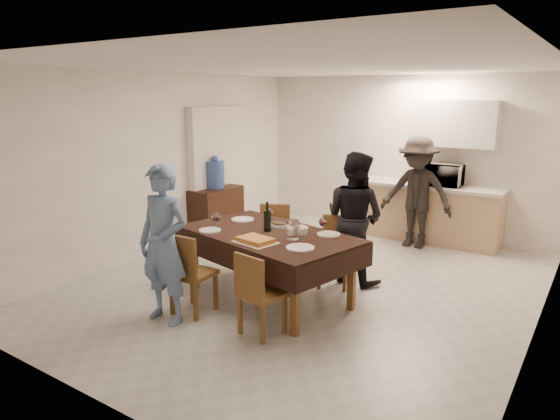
{
  "coord_description": "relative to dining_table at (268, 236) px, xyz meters",
  "views": [
    {
      "loc": [
        2.92,
        -5.04,
        2.28
      ],
      "look_at": [
        -0.24,
        -0.3,
        0.96
      ],
      "focal_mm": 32.0,
      "sensor_mm": 36.0,
      "label": 1
    }
  ],
  "objects": [
    {
      "name": "savoury_tart",
      "position": [
        0.1,
        -0.38,
        0.06
      ],
      "size": [
        0.47,
        0.39,
        0.05
      ],
      "primitive_type": "cube",
      "rotation": [
        0.0,
        0.0,
        -0.18
      ],
      "color": "#CE7E3C",
      "rests_on": "dining_table"
    },
    {
      "name": "mushroom_dish",
      "position": [
        -0.05,
        0.28,
        0.05
      ],
      "size": [
        0.19,
        0.19,
        0.03
      ],
      "primitive_type": "cylinder",
      "color": "silver",
      "rests_on": "dining_table"
    },
    {
      "name": "plate_near_left",
      "position": [
        -0.6,
        -0.3,
        0.04
      ],
      "size": [
        0.25,
        0.25,
        0.01
      ],
      "primitive_type": "cylinder",
      "color": "silver",
      "rests_on": "dining_table"
    },
    {
      "name": "floor",
      "position": [
        0.16,
        0.65,
        -0.74
      ],
      "size": [
        5.0,
        6.0,
        0.02
      ],
      "primitive_type": "cube",
      "color": "beige",
      "rests_on": "ground"
    },
    {
      "name": "kitchen_worktop",
      "position": [
        0.76,
        3.33,
        0.14
      ],
      "size": [
        2.24,
        0.64,
        0.05
      ],
      "primitive_type": "cube",
      "color": "#BBBCB6",
      "rests_on": "kitchen_base_cabinet"
    },
    {
      "name": "water_pitcher",
      "position": [
        0.35,
        -0.05,
        0.14
      ],
      "size": [
        0.13,
        0.13,
        0.21
      ],
      "primitive_type": "cylinder",
      "color": "white",
      "rests_on": "dining_table"
    },
    {
      "name": "plate_far_left",
      "position": [
        -0.6,
        0.3,
        0.04
      ],
      "size": [
        0.27,
        0.27,
        0.02
      ],
      "primitive_type": "cylinder",
      "color": "silver",
      "rests_on": "dining_table"
    },
    {
      "name": "salad_bowl",
      "position": [
        0.3,
        0.18,
        0.07
      ],
      "size": [
        0.18,
        0.18,
        0.07
      ],
      "primitive_type": "cylinder",
      "color": "silver",
      "rests_on": "dining_table"
    },
    {
      "name": "chair_far_left",
      "position": [
        -0.45,
        0.67,
        -0.21
      ],
      "size": [
        0.54,
        0.56,
        0.47
      ],
      "rotation": [
        0.0,
        0.0,
        3.62
      ],
      "color": "brown",
      "rests_on": "floor"
    },
    {
      "name": "person_near",
      "position": [
        -0.55,
        -1.05,
        0.08
      ],
      "size": [
        0.61,
        0.42,
        1.63
      ],
      "primitive_type": "imported",
      "rotation": [
        0.0,
        0.0,
        0.05
      ],
      "color": "#5F7EA7",
      "rests_on": "floor"
    },
    {
      "name": "microwave",
      "position": [
        0.94,
        3.33,
        0.33
      ],
      "size": [
        0.59,
        0.4,
        0.33
      ],
      "primitive_type": "imported",
      "rotation": [
        0.0,
        0.0,
        3.14
      ],
      "color": "silver",
      "rests_on": "kitchen_worktop"
    },
    {
      "name": "ceiling",
      "position": [
        0.16,
        0.65,
        1.86
      ],
      "size": [
        5.0,
        6.0,
        0.02
      ],
      "primitive_type": "cube",
      "color": "white",
      "rests_on": "wall_back"
    },
    {
      "name": "chair_near_left",
      "position": [
        -0.45,
        -0.83,
        -0.2
      ],
      "size": [
        0.42,
        0.42,
        0.48
      ],
      "rotation": [
        0.0,
        0.0,
        0.05
      ],
      "color": "brown",
      "rests_on": "floor"
    },
    {
      "name": "wine_glass_a",
      "position": [
        -0.55,
        -0.25,
        0.14
      ],
      "size": [
        0.09,
        0.09,
        0.21
      ],
      "primitive_type": null,
      "color": "white",
      "rests_on": "dining_table"
    },
    {
      "name": "wine_glass_c",
      "position": [
        -0.2,
        0.3,
        0.13
      ],
      "size": [
        0.09,
        0.09,
        0.2
      ],
      "primitive_type": null,
      "color": "white",
      "rests_on": "dining_table"
    },
    {
      "name": "wall_right",
      "position": [
        2.66,
        0.65,
        0.56
      ],
      "size": [
        0.02,
        6.0,
        2.6
      ],
      "primitive_type": "cube",
      "color": "white",
      "rests_on": "floor"
    },
    {
      "name": "person_kitchen",
      "position": [
        0.71,
        2.88,
        0.1
      ],
      "size": [
        1.09,
        0.63,
        1.68
      ],
      "primitive_type": "imported",
      "color": "black",
      "rests_on": "floor"
    },
    {
      "name": "chair_far_right",
      "position": [
        0.45,
        0.67,
        -0.22
      ],
      "size": [
        0.48,
        0.49,
        0.46
      ],
      "rotation": [
        0.0,
        0.0,
        3.43
      ],
      "color": "brown",
      "rests_on": "floor"
    },
    {
      "name": "dining_table",
      "position": [
        0.0,
        0.0,
        0.0
      ],
      "size": [
        2.19,
        1.57,
        0.78
      ],
      "rotation": [
        0.0,
        0.0,
        -0.22
      ],
      "color": "black",
      "rests_on": "floor"
    },
    {
      "name": "plate_far_right",
      "position": [
        0.6,
        0.3,
        0.04
      ],
      "size": [
        0.26,
        0.26,
        0.01
      ],
      "primitive_type": "cylinder",
      "color": "silver",
      "rests_on": "dining_table"
    },
    {
      "name": "water_jug",
      "position": [
        -2.12,
        1.55,
        0.31
      ],
      "size": [
        0.29,
        0.29,
        0.44
      ],
      "primitive_type": "cylinder",
      "color": "#3D61B3",
      "rests_on": "console"
    },
    {
      "name": "wine_glass_b",
      "position": [
        0.55,
        0.25,
        0.14
      ],
      "size": [
        0.09,
        0.09,
        0.2
      ],
      "primitive_type": null,
      "color": "white",
      "rests_on": "dining_table"
    },
    {
      "name": "stub_partition",
      "position": [
        -2.26,
        1.85,
        0.31
      ],
      "size": [
        0.15,
        1.4,
        2.1
      ],
      "primitive_type": "cube",
      "color": "silver",
      "rests_on": "floor"
    },
    {
      "name": "wall_front",
      "position": [
        0.16,
        -2.35,
        0.56
      ],
      "size": [
        5.0,
        0.02,
        2.6
      ],
      "primitive_type": "cube",
      "color": "white",
      "rests_on": "floor"
    },
    {
      "name": "wall_left",
      "position": [
        -2.34,
        0.65,
        0.56
      ],
      "size": [
        0.02,
        6.0,
        2.6
      ],
      "primitive_type": "cube",
      "color": "white",
      "rests_on": "floor"
    },
    {
      "name": "plate_near_right",
      "position": [
        0.6,
        -0.3,
        0.04
      ],
      "size": [
        0.29,
        0.29,
        0.02
      ],
      "primitive_type": "cylinder",
      "color": "silver",
      "rests_on": "dining_table"
    },
    {
      "name": "wine_bottle",
      "position": [
        -0.05,
        0.05,
        0.21
      ],
      "size": [
        0.08,
        0.08,
        0.34
      ],
      "primitive_type": null,
      "color": "black",
      "rests_on": "dining_table"
    },
    {
      "name": "console",
      "position": [
        -2.12,
        1.55,
        -0.33
      ],
      "size": [
        0.45,
        0.9,
        0.83
      ],
      "primitive_type": "cube",
      "color": "black",
      "rests_on": "floor"
    },
    {
      "name": "wall_back",
      "position": [
        0.16,
        3.65,
        0.56
      ],
      "size": [
        5.0,
        0.02,
        2.6
      ],
      "primitive_type": "cube",
      "color": "white",
      "rests_on": "floor"
    },
    {
      "name": "person_far",
      "position": [
        0.55,
        1.05,
        0.07
      ],
      "size": [
        0.88,
        0.73,
        1.62
      ],
      "primitive_type": "imported",
      "rotation": [
        0.0,
        0.0,
        2.98
      ],
      "color": "black",
      "rests_on": "floor"
    },
    {
      "name": "upper_cabinet",
      "position": [
        1.06,
        3.47,
        1.11
      ],
      "size": [
        1.2,
        0.34,
        0.7
      ],
      "primitive_type": "cube",
      "color": "silver",
      "rests_on": "wall_back"
    },
    {
      "name": "kitchen_base_cabinet",
      "position": [
        0.76,
        3.33,
        -0.31
      ],
      "size": [
        2.2,
        0.6,
        0.86
      ],
      "primitive_type": "cube",
      "color": "tan",
      "rests_on": "floor"
    },
    {
      "name": "chair_near_right",
      "position": [
        0.45,
        -0.83,
        -0.23
      ],
      "size": [
        0.43,
        0.44,
        0.45
      ],
      "rotation": [
        0.0,
        0.0,
        -0.16
      ],
      "color": "brown",
      "rests_on": "floor"
    }
  ]
}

